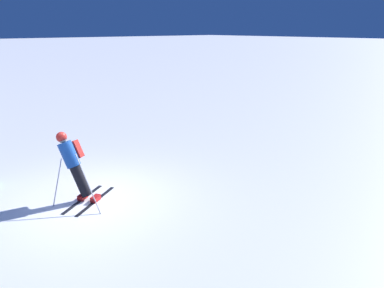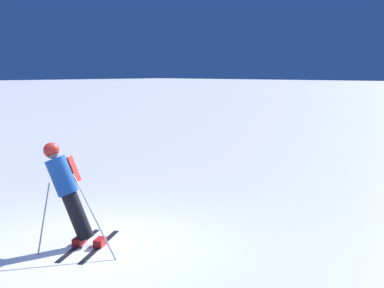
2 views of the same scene
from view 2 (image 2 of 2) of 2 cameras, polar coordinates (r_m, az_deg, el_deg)
ground_plane at (r=9.09m, az=-11.14°, el=-10.51°), size 300.00×300.00×0.00m
skier at (r=8.95m, az=-13.15°, el=-4.59°), size 1.59×1.67×1.73m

